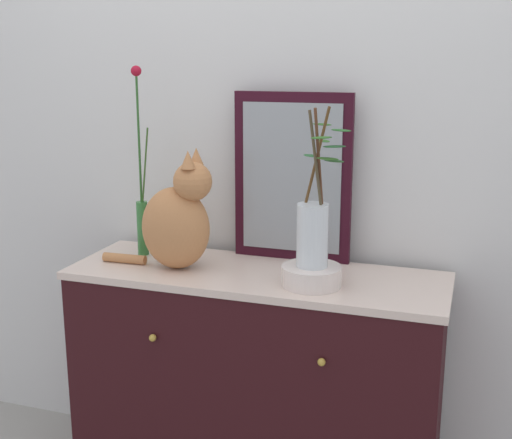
# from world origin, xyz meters

# --- Properties ---
(wall_back) EXTENTS (4.40, 0.08, 2.60)m
(wall_back) POSITION_xyz_m (0.00, 0.29, 1.30)
(wall_back) COLOR silver
(wall_back) RESTS_ON ground_plane
(sideboard) EXTENTS (1.26, 0.44, 0.83)m
(sideboard) POSITION_xyz_m (0.00, -0.00, 0.41)
(sideboard) COLOR black
(sideboard) RESTS_ON ground_plane
(mirror_leaning) EXTENTS (0.41, 0.03, 0.58)m
(mirror_leaning) POSITION_xyz_m (0.07, 0.19, 1.12)
(mirror_leaning) COLOR black
(mirror_leaning) RESTS_ON sideboard
(cat_sitting) EXTENTS (0.40, 0.18, 0.41)m
(cat_sitting) POSITION_xyz_m (-0.26, -0.04, 1.00)
(cat_sitting) COLOR #B67848
(cat_sitting) RESTS_ON sideboard
(vase_slim_green) EXTENTS (0.06, 0.04, 0.67)m
(vase_slim_green) POSITION_xyz_m (-0.45, 0.07, 1.02)
(vase_slim_green) COLOR #317336
(vase_slim_green) RESTS_ON sideboard
(bowl_porcelain) EXTENTS (0.19, 0.19, 0.06)m
(bowl_porcelain) POSITION_xyz_m (0.21, -0.07, 0.86)
(bowl_porcelain) COLOR silver
(bowl_porcelain) RESTS_ON sideboard
(vase_glass_clear) EXTENTS (0.19, 0.22, 0.49)m
(vase_glass_clear) POSITION_xyz_m (0.21, -0.07, 1.02)
(vase_glass_clear) COLOR silver
(vase_glass_clear) RESTS_ON bowl_porcelain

